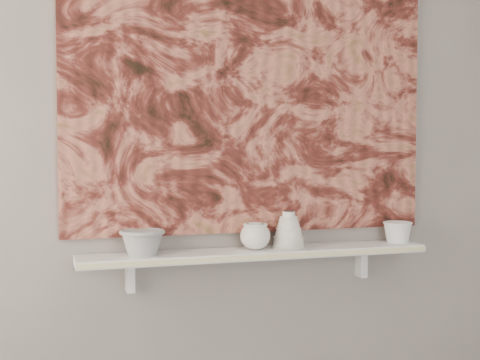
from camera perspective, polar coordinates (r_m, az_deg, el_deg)
name	(u,v)px	position (r m, az deg, el deg)	size (l,w,h in m)	color
wall_back	(250,143)	(2.70, 0.83, 3.20)	(3.60, 3.60, 0.00)	gray
shelf	(257,253)	(2.64, 1.47, -6.27)	(1.40, 0.18, 0.03)	silver
shelf_stripe	(265,257)	(2.56, 2.14, -6.59)	(1.40, 0.01, 0.02)	beige
bracket_left	(130,276)	(2.61, -9.36, -8.12)	(0.03, 0.06, 0.12)	silver
bracket_right	(361,263)	(2.91, 10.30, -6.97)	(0.03, 0.06, 0.12)	silver
painting	(251,95)	(2.69, 0.93, 7.25)	(1.50, 0.03, 1.10)	#5D221C
house_motif	(353,171)	(2.85, 9.62, 0.78)	(0.09, 0.00, 0.08)	black
bowl_grey	(142,242)	(2.53, -8.34, -5.26)	(0.17, 0.17, 0.10)	#9D9D9A
cup_cream	(255,236)	(2.63, 1.31, -4.79)	(0.12, 0.12, 0.11)	silver
bell_vessel	(289,230)	(2.68, 4.17, -4.25)	(0.13, 0.13, 0.15)	white
bowl_white	(398,232)	(2.89, 13.30, -4.34)	(0.12, 0.12, 0.09)	white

